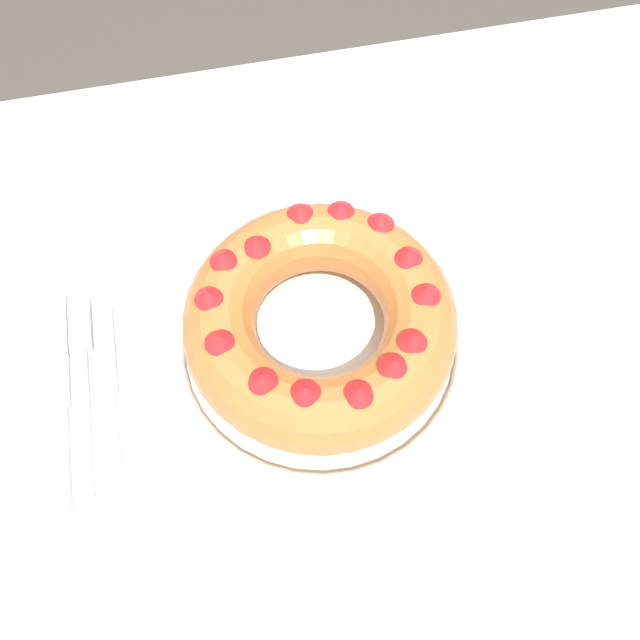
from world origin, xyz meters
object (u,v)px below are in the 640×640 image
(bundt_cake, at_px, (320,319))
(serving_knife, at_px, (61,413))
(cake_knife, at_px, (109,397))
(serving_dish, at_px, (320,342))
(fork, at_px, (83,378))

(bundt_cake, height_order, serving_knife, bundt_cake)
(serving_knife, xyz_separation_m, cake_knife, (0.05, 0.01, 0.00))
(serving_dish, bearing_deg, cake_knife, -177.70)
(fork, distance_m, cake_knife, 0.04)
(fork, relative_size, serving_knife, 0.89)
(bundt_cake, distance_m, fork, 0.26)
(bundt_cake, relative_size, cake_knife, 1.35)
(bundt_cake, bearing_deg, cake_knife, -177.67)
(serving_dish, height_order, bundt_cake, bundt_cake)
(serving_dish, xyz_separation_m, bundt_cake, (0.00, 0.00, 0.05))
(fork, bearing_deg, bundt_cake, -5.50)
(bundt_cake, bearing_deg, serving_dish, -114.47)
(serving_dish, bearing_deg, fork, 175.84)
(bundt_cake, height_order, cake_knife, bundt_cake)
(bundt_cake, relative_size, serving_knife, 1.10)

